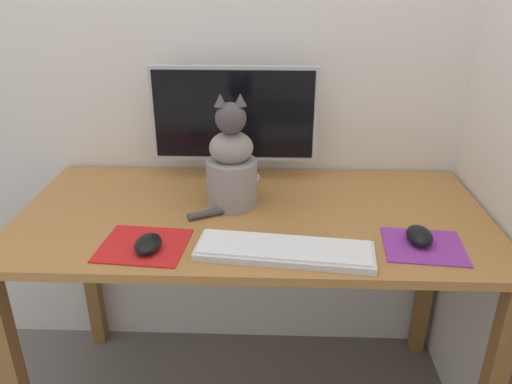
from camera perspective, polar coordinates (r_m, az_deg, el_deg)
wall_back at (r=1.69m, az=0.17°, el=18.73°), size 7.00×0.04×2.50m
desk at (r=1.52m, az=-0.35°, el=-5.75°), size 1.38×0.68×0.76m
monitor at (r=1.63m, az=-2.54°, el=8.18°), size 0.54×0.17×0.38m
keyboard at (r=1.26m, az=3.29°, el=-6.67°), size 0.46×0.18×0.02m
mousepad_left at (r=1.33m, az=-12.71°, el=-5.97°), size 0.23×0.21×0.00m
mousepad_right at (r=1.36m, az=18.60°, el=-5.90°), size 0.22×0.20×0.00m
computer_mouse_left at (r=1.30m, az=-12.23°, el=-5.78°), size 0.07×0.10×0.03m
computer_mouse_right at (r=1.37m, az=18.18°, el=-4.76°), size 0.07×0.10×0.04m
cat at (r=1.47m, az=-2.83°, el=3.04°), size 0.21×0.21×0.34m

